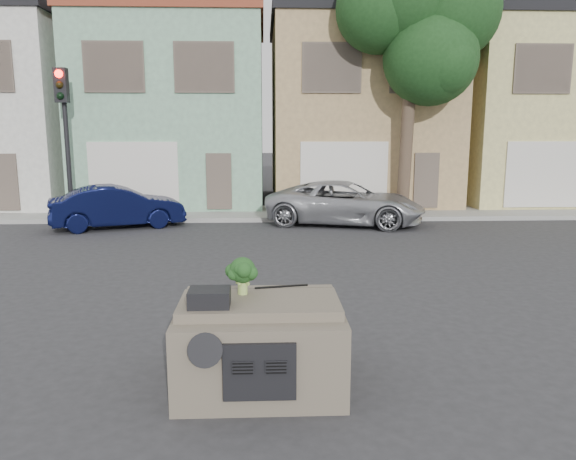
{
  "coord_description": "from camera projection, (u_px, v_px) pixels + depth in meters",
  "views": [
    {
      "loc": [
        0.06,
        -9.64,
        3.17
      ],
      "look_at": [
        0.5,
        0.5,
        1.3
      ],
      "focal_mm": 35.0,
      "sensor_mm": 36.0,
      "label": 1
    }
  ],
  "objects": [
    {
      "name": "broccoli",
      "position": [
        243.0,
        275.0,
        6.95
      ],
      "size": [
        0.52,
        0.52,
        0.48
      ],
      "primitive_type": "cube",
      "rotation": [
        0.0,
        0.0,
        3.6
      ],
      "color": "#183A16",
      "rests_on": "car_dashboard"
    },
    {
      "name": "sidewalk",
      "position": [
        262.0,
        213.0,
        20.35
      ],
      "size": [
        40.0,
        3.0,
        0.15
      ],
      "primitive_type": "cube",
      "color": "gray",
      "rests_on": "ground"
    },
    {
      "name": "traffic_signal",
      "position": [
        66.0,
        146.0,
        18.64
      ],
      "size": [
        0.4,
        0.4,
        5.1
      ],
      "primitive_type": "cube",
      "color": "black",
      "rests_on": "ground"
    },
    {
      "name": "townhouse_tan",
      "position": [
        356.0,
        112.0,
        23.78
      ],
      "size": [
        7.2,
        8.2,
        7.55
      ],
      "primitive_type": "cube",
      "color": "tan",
      "rests_on": "ground"
    },
    {
      "name": "instrument_hump",
      "position": [
        209.0,
        298.0,
        6.51
      ],
      "size": [
        0.48,
        0.38,
        0.2
      ],
      "primitive_type": "cube",
      "color": "black",
      "rests_on": "car_dashboard"
    },
    {
      "name": "tree_near",
      "position": [
        408.0,
        95.0,
        19.12
      ],
      "size": [
        4.4,
        4.0,
        8.5
      ],
      "primitive_type": "cube",
      "color": "#193D18",
      "rests_on": "ground"
    },
    {
      "name": "townhouse_beige",
      "position": [
        529.0,
        112.0,
        24.1
      ],
      "size": [
        7.2,
        8.2,
        7.55
      ],
      "primitive_type": "cube",
      "color": "#CBC17A",
      "rests_on": "ground"
    },
    {
      "name": "car_dashboard",
      "position": [
        260.0,
        339.0,
        7.0
      ],
      "size": [
        2.0,
        1.8,
        1.12
      ],
      "primitive_type": "cube",
      "color": "#655B4C",
      "rests_on": "ground"
    },
    {
      "name": "navy_sedan",
      "position": [
        119.0,
        228.0,
        17.89
      ],
      "size": [
        4.35,
        2.7,
        1.35
      ],
      "primitive_type": "imported",
      "rotation": [
        0.0,
        0.0,
        1.91
      ],
      "color": "black",
      "rests_on": "ground"
    },
    {
      "name": "townhouse_mint",
      "position": [
        178.0,
        112.0,
        23.46
      ],
      "size": [
        7.2,
        8.2,
        7.55
      ],
      "primitive_type": "cube",
      "color": "#7DAC8C",
      "rests_on": "ground"
    },
    {
      "name": "wiper_arm",
      "position": [
        281.0,
        286.0,
        7.28
      ],
      "size": [
        0.69,
        0.15,
        0.02
      ],
      "primitive_type": "cube",
      "rotation": [
        0.0,
        0.0,
        0.17
      ],
      "color": "black",
      "rests_on": "car_dashboard"
    },
    {
      "name": "silver_pickup",
      "position": [
        345.0,
        224.0,
        18.52
      ],
      "size": [
        5.57,
        3.64,
        1.42
      ],
      "primitive_type": "imported",
      "rotation": [
        0.0,
        0.0,
        1.3
      ],
      "color": "#A8AAB0",
      "rests_on": "ground"
    },
    {
      "name": "ground_plane",
      "position": [
        261.0,
        307.0,
        10.05
      ],
      "size": [
        120.0,
        120.0,
        0.0
      ],
      "primitive_type": "plane",
      "color": "#303033",
      "rests_on": "ground"
    }
  ]
}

